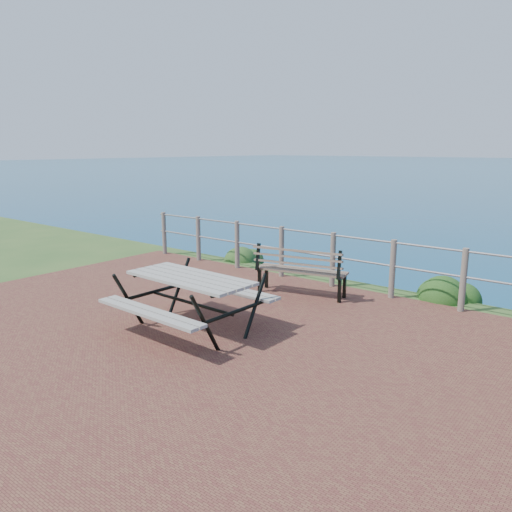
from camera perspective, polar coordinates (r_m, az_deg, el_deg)
The scene contains 6 objects.
ground at distance 6.76m, azimuth -5.99°, elevation -9.61°, with size 10.00×7.00×0.12m, color brown.
safety_railing at distance 9.17m, azimuth 8.77°, elevation -0.08°, with size 9.40×0.10×1.00m.
picnic_table at distance 6.94m, azimuth -7.49°, elevation -4.72°, with size 1.86×1.60×0.78m.
park_bench at distance 8.56m, azimuth 5.23°, elevation -0.79°, with size 1.62×0.73×0.88m.
shrub_lip_west at distance 11.56m, azimuth -1.65°, elevation -0.29°, with size 0.71×0.71×0.43m, color #284D1D.
shrub_lip_east at distance 9.12m, azimuth 21.05°, elevation -4.56°, with size 0.81×0.81×0.57m, color #1B4615.
Camera 1 is at (4.44, -4.43, 2.51)m, focal length 35.00 mm.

